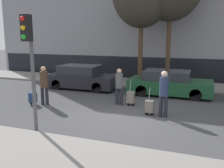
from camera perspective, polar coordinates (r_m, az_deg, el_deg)
ground_plane at (r=9.77m, az=1.85°, el=-7.77°), size 80.00×80.00×0.00m
sidewalk_near at (r=6.57m, az=-9.00°, el=-17.08°), size 28.00×2.50×0.12m
sidewalk_far at (r=16.34m, az=9.62°, el=-0.04°), size 28.00×3.00×0.12m
parked_car_0 at (r=15.12m, az=-6.86°, el=1.45°), size 4.20×1.88×1.40m
parked_car_1 at (r=13.66m, az=12.91°, el=0.11°), size 4.35×1.84×1.32m
pedestrian_left at (r=11.77m, az=-15.27°, el=0.23°), size 0.34×0.34×1.79m
trolley_left at (r=12.05m, az=-17.66°, el=-2.98°), size 0.34×0.29×1.10m
pedestrian_center at (r=11.40m, az=1.64°, el=-0.08°), size 0.35×0.34×1.68m
trolley_center at (r=11.39m, az=4.29°, el=-3.06°), size 0.34×0.29×1.19m
pedestrian_right at (r=9.82m, az=11.76°, el=-1.57°), size 0.35×0.34×1.82m
trolley_right at (r=10.12m, az=8.56°, el=-5.10°), size 0.34×0.29×1.14m
traffic_light at (r=8.21m, az=-18.39°, el=7.28°), size 0.28×0.47×3.77m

